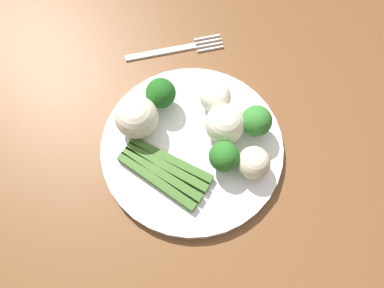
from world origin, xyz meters
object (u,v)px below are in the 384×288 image
(broccoli_front, at_px, (161,94))
(cauliflower_left, at_px, (254,163))
(cauliflower_near_fork, at_px, (137,117))
(fork, at_px, (176,49))
(asparagus_bundle, at_px, (164,171))
(broccoli_right, at_px, (222,156))
(broccoli_back, at_px, (256,121))
(dining_table, at_px, (218,174))
(cauliflower_edge, at_px, (223,124))
(cauliflower_near_center, at_px, (215,97))
(plate, at_px, (192,147))

(broccoli_front, relative_size, cauliflower_left, 1.18)
(cauliflower_near_fork, height_order, fork, cauliflower_near_fork)
(asparagus_bundle, xyz_separation_m, broccoli_right, (-0.02, 0.08, 0.02))
(asparagus_bundle, distance_m, broccoli_back, 0.15)
(dining_table, bearing_deg, broccoli_right, -6.45)
(cauliflower_edge, relative_size, cauliflower_left, 1.24)
(cauliflower_near_center, relative_size, cauliflower_edge, 0.81)
(broccoli_front, relative_size, cauliflower_near_center, 1.17)
(cauliflower_edge, bearing_deg, plate, -61.97)
(broccoli_right, xyz_separation_m, cauliflower_left, (0.00, 0.04, -0.01))
(plate, relative_size, cauliflower_near_center, 5.76)
(broccoli_back, bearing_deg, cauliflower_near_center, -125.13)
(plate, height_order, fork, plate)
(plate, bearing_deg, broccoli_back, 107.49)
(dining_table, relative_size, cauliflower_near_center, 31.26)
(plate, height_order, broccoli_front, broccoli_front)
(plate, distance_m, broccoli_back, 0.10)
(cauliflower_edge, height_order, cauliflower_near_fork, cauliflower_near_fork)
(broccoli_back, xyz_separation_m, cauliflower_near_fork, (0.00, -0.17, -0.00))
(cauliflower_near_fork, bearing_deg, cauliflower_near_center, 111.33)
(broccoli_back, xyz_separation_m, broccoli_right, (0.06, -0.05, -0.00))
(cauliflower_edge, relative_size, cauliflower_near_fork, 0.92)
(cauliflower_edge, bearing_deg, broccoli_back, 96.40)
(cauliflower_near_center, xyz_separation_m, cauliflower_near_fork, (0.04, -0.11, 0.01))
(dining_table, xyz_separation_m, fork, (-0.18, -0.08, 0.09))
(broccoli_front, height_order, cauliflower_edge, cauliflower_edge)
(plate, bearing_deg, cauliflower_edge, 118.03)
(cauliflower_near_fork, bearing_deg, cauliflower_edge, 88.58)
(broccoli_back, xyz_separation_m, fork, (-0.15, -0.13, -0.04))
(broccoli_back, bearing_deg, asparagus_bundle, -60.50)
(dining_table, bearing_deg, asparagus_bundle, -65.36)
(broccoli_front, xyz_separation_m, cauliflower_edge, (0.04, 0.09, -0.00))
(broccoli_back, xyz_separation_m, broccoli_front, (-0.04, -0.14, -0.00))
(fork, bearing_deg, cauliflower_edge, -78.38)
(cauliflower_left, bearing_deg, fork, -149.63)
(cauliflower_left, height_order, cauliflower_near_fork, cauliflower_near_fork)
(asparagus_bundle, relative_size, cauliflower_edge, 2.41)
(plate, distance_m, cauliflower_left, 0.10)
(plate, bearing_deg, dining_table, 82.92)
(broccoli_right, bearing_deg, broccoli_back, 139.85)
(broccoli_front, relative_size, broccoli_right, 1.04)
(cauliflower_near_center, height_order, fork, cauliflower_near_center)
(broccoli_front, relative_size, fork, 0.33)
(dining_table, bearing_deg, fork, -156.05)
(broccoli_back, bearing_deg, plate, -72.51)
(cauliflower_near_fork, bearing_deg, broccoli_front, 142.34)
(broccoli_right, distance_m, cauliflower_edge, 0.05)
(cauliflower_left, bearing_deg, cauliflower_edge, -141.53)
(broccoli_right, bearing_deg, cauliflower_left, 84.12)
(broccoli_front, height_order, cauliflower_near_fork, cauliflower_near_fork)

